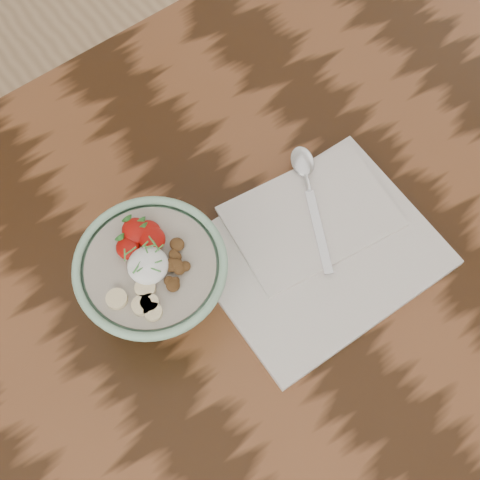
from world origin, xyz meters
The scene contains 4 objects.
table centered at (0.00, 0.00, 65.70)cm, with size 160.00×90.00×75.00cm.
breakfast_bowl centered at (-13.14, 5.83, 81.03)cm, with size 17.71×17.71×11.73cm.
napkin centered at (6.93, -1.00, 75.74)cm, with size 29.38×24.95×1.76cm.
spoon centered at (11.48, 7.07, 77.18)cm, with size 10.54×17.79×0.99cm.
Camera 1 is at (-22.42, -23.71, 154.18)cm, focal length 50.00 mm.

